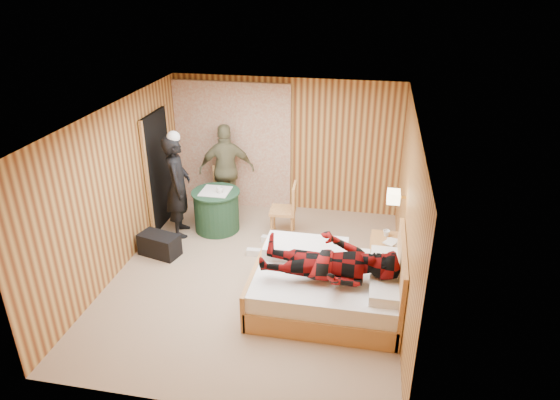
% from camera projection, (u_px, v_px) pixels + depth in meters
% --- Properties ---
extents(floor, '(4.20, 5.00, 0.01)m').
position_uv_depth(floor, '(256.00, 277.00, 7.53)').
color(floor, tan).
rests_on(floor, ground).
extents(ceiling, '(4.20, 5.00, 0.01)m').
position_uv_depth(ceiling, '(252.00, 115.00, 6.47)').
color(ceiling, white).
rests_on(ceiling, wall_back).
extents(wall_back, '(4.20, 0.02, 2.50)m').
position_uv_depth(wall_back, '(286.00, 145.00, 9.22)').
color(wall_back, tan).
rests_on(wall_back, floor).
extents(wall_left, '(0.02, 5.00, 2.50)m').
position_uv_depth(wall_left, '(116.00, 191.00, 7.36)').
color(wall_left, tan).
rests_on(wall_left, floor).
extents(wall_right, '(0.02, 5.00, 2.50)m').
position_uv_depth(wall_right, '(407.00, 215.00, 6.64)').
color(wall_right, tan).
rests_on(wall_right, floor).
extents(curtain, '(2.20, 0.08, 2.40)m').
position_uv_depth(curtain, '(233.00, 146.00, 9.35)').
color(curtain, beige).
rests_on(curtain, floor).
extents(doorway, '(0.06, 0.90, 2.05)m').
position_uv_depth(doorway, '(159.00, 170.00, 8.69)').
color(doorway, black).
rests_on(doorway, floor).
extents(wall_lamp, '(0.26, 0.24, 0.16)m').
position_uv_depth(wall_lamp, '(394.00, 197.00, 7.05)').
color(wall_lamp, gold).
rests_on(wall_lamp, wall_right).
extents(bed, '(1.99, 1.55, 1.07)m').
position_uv_depth(bed, '(328.00, 286.00, 6.78)').
color(bed, '#E1A05C').
rests_on(bed, floor).
extents(nightstand, '(0.46, 0.62, 0.60)m').
position_uv_depth(nightstand, '(384.00, 257.00, 7.45)').
color(nightstand, '#E1A05C').
rests_on(nightstand, floor).
extents(round_table, '(0.84, 0.84, 0.74)m').
position_uv_depth(round_table, '(217.00, 210.00, 8.75)').
color(round_table, '#204631').
rests_on(round_table, floor).
extents(chair_far, '(0.55, 0.55, 0.93)m').
position_uv_depth(chair_far, '(225.00, 187.00, 9.27)').
color(chair_far, '#E1A05C').
rests_on(chair_far, floor).
extents(chair_near, '(0.46, 0.46, 0.95)m').
position_uv_depth(chair_near, '(288.00, 206.00, 8.48)').
color(chair_near, '#E1A05C').
rests_on(chair_near, floor).
extents(duffel_bag, '(0.70, 0.49, 0.36)m').
position_uv_depth(duffel_bag, '(160.00, 245.00, 8.04)').
color(duffel_bag, black).
rests_on(duffel_bag, floor).
extents(sneaker_left, '(0.26, 0.14, 0.11)m').
position_uv_depth(sneaker_left, '(269.00, 240.00, 8.44)').
color(sneaker_left, white).
rests_on(sneaker_left, floor).
extents(sneaker_right, '(0.25, 0.11, 0.11)m').
position_uv_depth(sneaker_right, '(254.00, 252.00, 8.07)').
color(sneaker_right, white).
rests_on(sneaker_right, floor).
extents(woman_standing, '(0.58, 0.74, 1.78)m').
position_uv_depth(woman_standing, '(178.00, 186.00, 8.41)').
color(woman_standing, black).
rests_on(woman_standing, floor).
extents(man_at_table, '(1.09, 0.68, 1.72)m').
position_uv_depth(man_at_table, '(227.00, 170.00, 9.17)').
color(man_at_table, '#726E4C').
rests_on(man_at_table, floor).
extents(man_on_bed, '(0.86, 0.67, 1.77)m').
position_uv_depth(man_on_bed, '(330.00, 253.00, 6.30)').
color(man_on_bed, maroon).
rests_on(man_on_bed, bed).
extents(book_lower, '(0.19, 0.24, 0.02)m').
position_uv_depth(book_lower, '(386.00, 241.00, 7.28)').
color(book_lower, white).
rests_on(book_lower, nightstand).
extents(book_upper, '(0.26, 0.28, 0.02)m').
position_uv_depth(book_upper, '(386.00, 240.00, 7.27)').
color(book_upper, white).
rests_on(book_upper, nightstand).
extents(cup_nightstand, '(0.13, 0.13, 0.09)m').
position_uv_depth(cup_nightstand, '(386.00, 233.00, 7.42)').
color(cup_nightstand, white).
rests_on(cup_nightstand, nightstand).
extents(cup_table, '(0.15, 0.15, 0.10)m').
position_uv_depth(cup_table, '(220.00, 190.00, 8.51)').
color(cup_table, white).
rests_on(cup_table, round_table).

